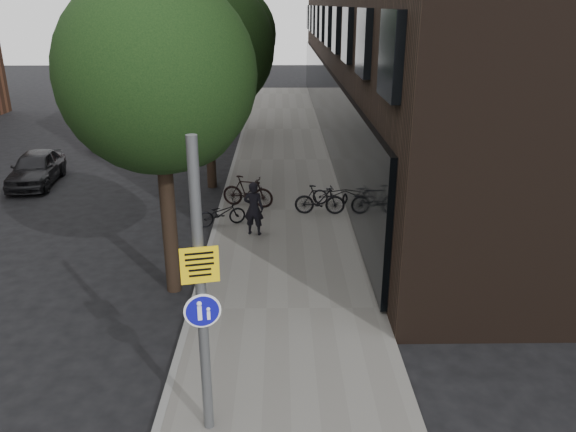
{
  "coord_description": "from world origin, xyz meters",
  "views": [
    {
      "loc": [
        0.09,
        -8.1,
        6.75
      ],
      "look_at": [
        0.26,
        4.43,
        2.0
      ],
      "focal_mm": 35.0,
      "sensor_mm": 36.0,
      "label": 1
    }
  ],
  "objects_px": {
    "parked_bike_facade_near": "(335,194)",
    "parked_car_near": "(36,168)",
    "pedestrian": "(254,208)",
    "signpost": "(201,294)"
  },
  "relations": [
    {
      "from": "pedestrian",
      "to": "signpost",
      "type": "bearing_deg",
      "value": 99.4
    },
    {
      "from": "signpost",
      "to": "pedestrian",
      "type": "height_order",
      "value": "signpost"
    },
    {
      "from": "signpost",
      "to": "parked_bike_facade_near",
      "type": "xyz_separation_m",
      "value": [
        3.13,
        10.99,
        -2.08
      ]
    },
    {
      "from": "parked_car_near",
      "to": "signpost",
      "type": "bearing_deg",
      "value": -64.37
    },
    {
      "from": "signpost",
      "to": "parked_car_near",
      "type": "distance_m",
      "value": 16.51
    },
    {
      "from": "parked_bike_facade_near",
      "to": "parked_car_near",
      "type": "xyz_separation_m",
      "value": [
        -11.61,
        3.03,
        0.12
      ]
    },
    {
      "from": "pedestrian",
      "to": "parked_bike_facade_near",
      "type": "distance_m",
      "value": 3.8
    },
    {
      "from": "parked_bike_facade_near",
      "to": "parked_car_near",
      "type": "distance_m",
      "value": 12.0
    },
    {
      "from": "parked_bike_facade_near",
      "to": "parked_car_near",
      "type": "height_order",
      "value": "parked_car_near"
    },
    {
      "from": "signpost",
      "to": "parked_bike_facade_near",
      "type": "height_order",
      "value": "signpost"
    }
  ]
}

